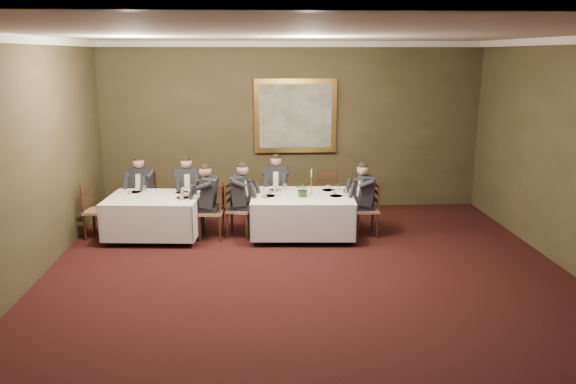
{
  "coord_description": "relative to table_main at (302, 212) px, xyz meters",
  "views": [
    {
      "loc": [
        -0.73,
        -6.81,
        3.25
      ],
      "look_at": [
        -0.26,
        1.67,
        1.15
      ],
      "focal_mm": 35.0,
      "sensor_mm": 36.0,
      "label": 1
    }
  ],
  "objects": [
    {
      "name": "chair_sec_endright",
      "position": [
        -1.63,
        -0.06,
        -0.17
      ],
      "size": [
        0.47,
        0.48,
        1.0
      ],
      "rotation": [
        0.0,
        0.0,
        1.46
      ],
      "color": "#976D4D",
      "rests_on": "ground"
    },
    {
      "name": "chair_main_backleft",
      "position": [
        -0.44,
        0.97,
        -0.17
      ],
      "size": [
        0.48,
        0.46,
        1.0
      ],
      "rotation": [
        0.0,
        0.0,
        3.04
      ],
      "color": "#976D4D",
      "rests_on": "ground"
    },
    {
      "name": "diner_main_endright",
      "position": [
        1.15,
        -0.07,
        0.06
      ],
      "size": [
        0.5,
        0.43,
        1.35
      ],
      "rotation": [
        0.0,
        0.0,
        1.61
      ],
      "color": "black",
      "rests_on": "chair_main_endright"
    },
    {
      "name": "chair_sec_endleft",
      "position": [
        -3.7,
        0.11,
        -0.17
      ],
      "size": [
        0.48,
        0.5,
        1.0
      ],
      "rotation": [
        0.0,
        0.0,
        -1.72
      ],
      "color": "#976D4D",
      "rests_on": "ground"
    },
    {
      "name": "chair_sec_backright",
      "position": [
        -2.17,
        0.83,
        -0.17
      ],
      "size": [
        0.49,
        0.48,
        1.0
      ],
      "rotation": [
        0.0,
        0.0,
        3.28
      ],
      "color": "#976D4D",
      "rests_on": "ground"
    },
    {
      "name": "back_wall",
      "position": [
        -0.07,
        2.01,
        1.3
      ],
      "size": [
        8.0,
        0.1,
        3.5
      ],
      "primitive_type": "cube",
      "color": "#37311B",
      "rests_on": "ground"
    },
    {
      "name": "diner_sec_backleft",
      "position": [
        -3.04,
        0.89,
        0.06
      ],
      "size": [
        0.52,
        0.57,
        1.35
      ],
      "rotation": [
        0.0,
        0.0,
        2.85
      ],
      "color": "black",
      "rests_on": "chair_sec_backleft"
    },
    {
      "name": "crown_molding",
      "position": [
        -0.07,
        -2.99,
        2.99
      ],
      "size": [
        8.0,
        10.0,
        0.12
      ],
      "color": "white",
      "rests_on": "back_wall"
    },
    {
      "name": "diner_sec_backright",
      "position": [
        -2.16,
        0.82,
        0.06
      ],
      "size": [
        0.46,
        0.53,
        1.35
      ],
      "rotation": [
        0.0,
        0.0,
        3.28
      ],
      "color": "black",
      "rests_on": "chair_sec_backright"
    },
    {
      "name": "chair_main_endright",
      "position": [
        1.17,
        -0.07,
        -0.17
      ],
      "size": [
        0.44,
        0.46,
        1.0
      ],
      "rotation": [
        0.0,
        0.0,
        1.61
      ],
      "color": "#976D4D",
      "rests_on": "ground"
    },
    {
      "name": "painting",
      "position": [
        -0.0,
        1.95,
        1.53
      ],
      "size": [
        1.72,
        0.09,
        1.54
      ],
      "color": "tan",
      "rests_on": "back_wall"
    },
    {
      "name": "candlestick",
      "position": [
        0.17,
        0.08,
        0.49
      ],
      "size": [
        0.07,
        0.07,
        0.47
      ],
      "color": "#B58037",
      "rests_on": "table_main"
    },
    {
      "name": "table_second",
      "position": [
        -2.67,
        0.02,
        -0.0
      ],
      "size": [
        1.74,
        1.38,
        0.67
      ],
      "rotation": [
        0.0,
        0.0,
        -0.08
      ],
      "color": "#33190E",
      "rests_on": "ground"
    },
    {
      "name": "diner_sec_endright",
      "position": [
        -1.64,
        -0.06,
        0.06
      ],
      "size": [
        0.52,
        0.45,
        1.35
      ],
      "rotation": [
        0.0,
        0.0,
        1.46
      ],
      "color": "black",
      "rests_on": "chair_sec_endright"
    },
    {
      "name": "diner_main_backleft",
      "position": [
        -0.44,
        0.96,
        0.06
      ],
      "size": [
        0.45,
        0.52,
        1.35
      ],
      "rotation": [
        0.0,
        0.0,
        3.04
      ],
      "color": "black",
      "rests_on": "chair_main_backleft"
    },
    {
      "name": "centerpiece",
      "position": [
        0.01,
        -0.12,
        0.47
      ],
      "size": [
        0.28,
        0.25,
        0.3
      ],
      "primitive_type": "imported",
      "rotation": [
        0.0,
        0.0,
        0.04
      ],
      "color": "#2D5926",
      "rests_on": "table_main"
    },
    {
      "name": "diner_main_endleft",
      "position": [
        -1.15,
        0.07,
        0.06
      ],
      "size": [
        0.55,
        0.49,
        1.35
      ],
      "rotation": [
        0.0,
        0.0,
        -1.77
      ],
      "color": "black",
      "rests_on": "chair_main_endleft"
    },
    {
      "name": "place_setting_table_main",
      "position": [
        -0.42,
        0.44,
        0.35
      ],
      "size": [
        0.33,
        0.31,
        0.14
      ],
      "color": "white",
      "rests_on": "table_main"
    },
    {
      "name": "place_setting_table_second",
      "position": [
        -3.03,
        0.43,
        0.35
      ],
      "size": [
        0.33,
        0.31,
        0.14
      ],
      "color": "white",
      "rests_on": "table_second"
    },
    {
      "name": "table_main",
      "position": [
        0.0,
        0.0,
        0.0
      ],
      "size": [
        1.92,
        1.5,
        0.67
      ],
      "rotation": [
        0.0,
        0.0,
        -0.06
      ],
      "color": "#33190E",
      "rests_on": "ground"
    },
    {
      "name": "chair_main_endleft",
      "position": [
        -1.17,
        0.07,
        -0.17
      ],
      "size": [
        0.5,
        0.51,
        1.0
      ],
      "rotation": [
        0.0,
        0.0,
        -1.77
      ],
      "color": "#976D4D",
      "rests_on": "ground"
    },
    {
      "name": "ceiling",
      "position": [
        -0.07,
        -2.99,
        3.05
      ],
      "size": [
        8.0,
        10.0,
        0.1
      ],
      "primitive_type": "cube",
      "color": "silver",
      "rests_on": "back_wall"
    },
    {
      "name": "chair_sec_backleft",
      "position": [
        -3.04,
        0.9,
        -0.17
      ],
      "size": [
        0.54,
        0.53,
        1.0
      ],
      "rotation": [
        0.0,
        0.0,
        2.85
      ],
      "color": "#976D4D",
      "rests_on": "ground"
    },
    {
      "name": "ground",
      "position": [
        -0.07,
        -2.99,
        -0.45
      ],
      "size": [
        10.0,
        10.0,
        0.0
      ],
      "primitive_type": "plane",
      "color": "black",
      "rests_on": "ground"
    },
    {
      "name": "chair_main_backright",
      "position": [
        0.55,
        0.92,
        -0.17
      ],
      "size": [
        0.51,
        0.49,
        1.0
      ],
      "rotation": [
        0.0,
        0.0,
        2.95
      ],
      "color": "#976D4D",
      "rests_on": "ground"
    }
  ]
}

